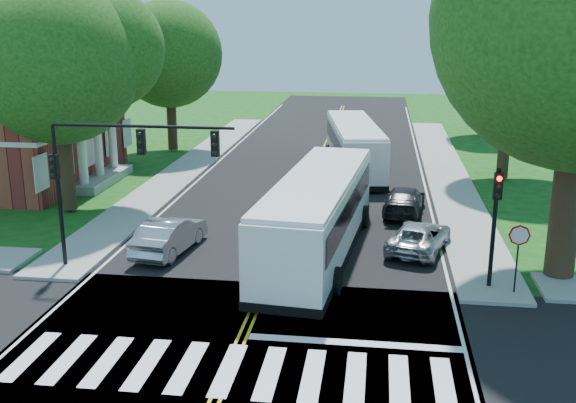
% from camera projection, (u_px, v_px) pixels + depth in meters
% --- Properties ---
extents(ground, '(140.00, 140.00, 0.00)m').
position_uv_depth(ground, '(232.00, 361.00, 19.59)').
color(ground, '#114411').
rests_on(ground, ground).
extents(road, '(14.00, 96.00, 0.01)m').
position_uv_depth(road, '(303.00, 199.00, 36.76)').
color(road, black).
rests_on(road, ground).
extents(cross_road, '(60.00, 12.00, 0.01)m').
position_uv_depth(cross_road, '(232.00, 361.00, 19.59)').
color(cross_road, black).
rests_on(cross_road, ground).
extents(center_line, '(0.36, 70.00, 0.01)m').
position_uv_depth(center_line, '(310.00, 181.00, 40.58)').
color(center_line, gold).
rests_on(center_line, road).
extents(edge_line_w, '(0.12, 70.00, 0.01)m').
position_uv_depth(edge_line_w, '(201.00, 178.00, 41.46)').
color(edge_line_w, silver).
rests_on(edge_line_w, road).
extents(edge_line_e, '(0.12, 70.00, 0.01)m').
position_uv_depth(edge_line_e, '(425.00, 185.00, 39.70)').
color(edge_line_e, silver).
rests_on(edge_line_e, road).
extents(crosswalk, '(12.60, 3.00, 0.01)m').
position_uv_depth(crosswalk, '(228.00, 370.00, 19.11)').
color(crosswalk, silver).
rests_on(crosswalk, road).
extents(stop_bar, '(6.60, 0.40, 0.01)m').
position_uv_depth(stop_bar, '(355.00, 343.00, 20.65)').
color(stop_bar, silver).
rests_on(stop_bar, road).
extents(sidewalk_nw, '(2.60, 40.00, 0.15)m').
position_uv_depth(sidewalk_nw, '(190.00, 166.00, 44.51)').
color(sidewalk_nw, gray).
rests_on(sidewalk_nw, ground).
extents(sidewalk_ne, '(2.60, 40.00, 0.15)m').
position_uv_depth(sidewalk_ne, '(446.00, 173.00, 42.35)').
color(sidewalk_ne, gray).
rests_on(sidewalk_ne, ground).
extents(tree_west_near, '(8.00, 8.00, 11.40)m').
position_uv_depth(tree_west_near, '(57.00, 62.00, 32.42)').
color(tree_west_near, '#372216').
rests_on(tree_west_near, ground).
extents(tree_west_far, '(7.60, 7.60, 10.67)m').
position_uv_depth(tree_west_far, '(169.00, 54.00, 47.77)').
color(tree_west_far, '#372216').
rests_on(tree_west_far, ground).
extents(tree_east_mid, '(8.40, 8.40, 11.93)m').
position_uv_depth(tree_east_mid, '(513.00, 48.00, 38.89)').
color(tree_east_mid, '#372216').
rests_on(tree_east_mid, ground).
extents(tree_east_far, '(7.20, 7.20, 10.34)m').
position_uv_depth(tree_east_far, '(488.00, 51.00, 54.29)').
color(tree_east_far, '#372216').
rests_on(tree_east_far, ground).
extents(signal_nw, '(7.15, 0.46, 5.66)m').
position_uv_depth(signal_nw, '(114.00, 162.00, 25.31)').
color(signal_nw, black).
rests_on(signal_nw, ground).
extents(signal_ne, '(0.30, 0.46, 4.40)m').
position_uv_depth(signal_ne, '(495.00, 212.00, 23.87)').
color(signal_ne, black).
rests_on(signal_ne, ground).
extents(stop_sign, '(0.76, 0.08, 2.53)m').
position_uv_depth(stop_sign, '(519.00, 242.00, 23.58)').
color(stop_sign, black).
rests_on(stop_sign, ground).
extents(bus_lead, '(4.08, 13.24, 3.37)m').
position_uv_depth(bus_lead, '(318.00, 214.00, 27.76)').
color(bus_lead, silver).
rests_on(bus_lead, road).
extents(bus_follow, '(4.43, 12.27, 3.11)m').
position_uv_depth(bus_follow, '(354.00, 146.00, 42.88)').
color(bus_follow, silver).
rests_on(bus_follow, road).
extents(hatchback, '(2.22, 4.73, 1.50)m').
position_uv_depth(hatchback, '(169.00, 235.00, 28.36)').
color(hatchback, '#ABADB2').
rests_on(hatchback, road).
extents(suv, '(3.24, 4.85, 1.24)m').
position_uv_depth(suv, '(419.00, 236.00, 28.61)').
color(suv, '#ACAEB3').
rests_on(suv, road).
extents(dark_sedan, '(2.39, 4.82, 1.35)m').
position_uv_depth(dark_sedan, '(404.00, 200.00, 33.98)').
color(dark_sedan, black).
rests_on(dark_sedan, road).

